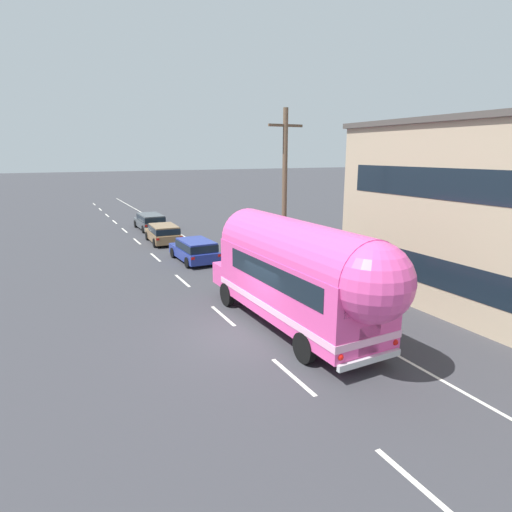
# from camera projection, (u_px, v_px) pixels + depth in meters

# --- Properties ---
(ground_plane) EXTENTS (300.00, 300.00, 0.00)m
(ground_plane) POSITION_uv_depth(u_px,v_px,m) (245.00, 335.00, 15.61)
(ground_plane) COLOR #38383D
(lane_markings) EXTENTS (3.90, 80.00, 0.01)m
(lane_markings) POSITION_uv_depth(u_px,v_px,m) (196.00, 254.00, 28.18)
(lane_markings) COLOR silver
(lane_markings) RESTS_ON ground
(utility_pole) EXTENTS (1.80, 0.24, 8.50)m
(utility_pole) POSITION_uv_depth(u_px,v_px,m) (284.00, 196.00, 20.79)
(utility_pole) COLOR brown
(utility_pole) RESTS_ON ground
(painted_bus) EXTENTS (2.76, 10.45, 4.12)m
(painted_bus) POSITION_uv_depth(u_px,v_px,m) (301.00, 272.00, 15.28)
(painted_bus) COLOR #EA4C9E
(painted_bus) RESTS_ON ground
(car_lead) EXTENTS (2.05, 4.28, 1.37)m
(car_lead) POSITION_uv_depth(u_px,v_px,m) (195.00, 249.00, 25.93)
(car_lead) COLOR navy
(car_lead) RESTS_ON ground
(car_second) EXTENTS (2.12, 4.36, 1.37)m
(car_second) POSITION_uv_depth(u_px,v_px,m) (163.00, 233.00, 31.30)
(car_second) COLOR olive
(car_second) RESTS_ON ground
(car_third) EXTENTS (2.01, 4.54, 1.37)m
(car_third) POSITION_uv_depth(u_px,v_px,m) (150.00, 221.00, 36.76)
(car_third) COLOR #474C51
(car_third) RESTS_ON ground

